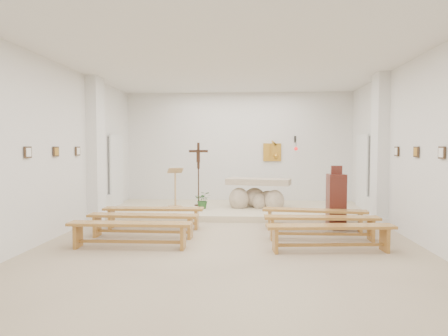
# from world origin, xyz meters

# --- Properties ---
(ground) EXTENTS (7.00, 10.00, 0.00)m
(ground) POSITION_xyz_m (0.00, 0.00, 0.00)
(ground) COLOR #C4B28D
(ground) RESTS_ON ground
(wall_left) EXTENTS (0.02, 10.00, 3.50)m
(wall_left) POSITION_xyz_m (-3.49, 0.00, 1.75)
(wall_left) COLOR silver
(wall_left) RESTS_ON ground
(wall_right) EXTENTS (0.02, 10.00, 3.50)m
(wall_right) POSITION_xyz_m (3.49, 0.00, 1.75)
(wall_right) COLOR silver
(wall_right) RESTS_ON ground
(wall_back) EXTENTS (7.00, 0.02, 3.50)m
(wall_back) POSITION_xyz_m (0.00, 4.99, 1.75)
(wall_back) COLOR silver
(wall_back) RESTS_ON ground
(ceiling) EXTENTS (7.00, 10.00, 0.02)m
(ceiling) POSITION_xyz_m (0.00, 0.00, 3.49)
(ceiling) COLOR silver
(ceiling) RESTS_ON wall_back
(sanctuary_platform) EXTENTS (6.98, 3.00, 0.15)m
(sanctuary_platform) POSITION_xyz_m (0.00, 3.50, 0.07)
(sanctuary_platform) COLOR beige
(sanctuary_platform) RESTS_ON ground
(pilaster_left) EXTENTS (0.26, 0.55, 3.50)m
(pilaster_left) POSITION_xyz_m (-3.37, 2.00, 1.75)
(pilaster_left) COLOR white
(pilaster_left) RESTS_ON ground
(pilaster_right) EXTENTS (0.26, 0.55, 3.50)m
(pilaster_right) POSITION_xyz_m (3.37, 2.00, 1.75)
(pilaster_right) COLOR white
(pilaster_right) RESTS_ON ground
(gold_wall_relief) EXTENTS (0.55, 0.04, 0.55)m
(gold_wall_relief) POSITION_xyz_m (1.05, 4.96, 1.65)
(gold_wall_relief) COLOR #C28B2D
(gold_wall_relief) RESTS_ON wall_back
(sanctuary_lamp) EXTENTS (0.11, 0.36, 0.44)m
(sanctuary_lamp) POSITION_xyz_m (1.75, 4.71, 1.81)
(sanctuary_lamp) COLOR black
(sanctuary_lamp) RESTS_ON wall_back
(station_frame_left_front) EXTENTS (0.03, 0.20, 0.20)m
(station_frame_left_front) POSITION_xyz_m (-3.47, -0.80, 1.72)
(station_frame_left_front) COLOR #3F2C1C
(station_frame_left_front) RESTS_ON wall_left
(station_frame_left_mid) EXTENTS (0.03, 0.20, 0.20)m
(station_frame_left_mid) POSITION_xyz_m (-3.47, 0.20, 1.72)
(station_frame_left_mid) COLOR #3F2C1C
(station_frame_left_mid) RESTS_ON wall_left
(station_frame_left_rear) EXTENTS (0.03, 0.20, 0.20)m
(station_frame_left_rear) POSITION_xyz_m (-3.47, 1.20, 1.72)
(station_frame_left_rear) COLOR #3F2C1C
(station_frame_left_rear) RESTS_ON wall_left
(station_frame_right_front) EXTENTS (0.03, 0.20, 0.20)m
(station_frame_right_front) POSITION_xyz_m (3.47, -0.80, 1.72)
(station_frame_right_front) COLOR #3F2C1C
(station_frame_right_front) RESTS_ON wall_right
(station_frame_right_mid) EXTENTS (0.03, 0.20, 0.20)m
(station_frame_right_mid) POSITION_xyz_m (3.47, 0.20, 1.72)
(station_frame_right_mid) COLOR #3F2C1C
(station_frame_right_mid) RESTS_ON wall_right
(station_frame_right_rear) EXTENTS (0.03, 0.20, 0.20)m
(station_frame_right_rear) POSITION_xyz_m (3.47, 1.20, 1.72)
(station_frame_right_rear) COLOR #3F2C1C
(station_frame_right_rear) RESTS_ON wall_right
(radiator_left) EXTENTS (0.10, 0.85, 0.52)m
(radiator_left) POSITION_xyz_m (-3.43, 2.70, 0.27)
(radiator_left) COLOR silver
(radiator_left) RESTS_ON ground
(radiator_right) EXTENTS (0.10, 0.85, 0.52)m
(radiator_right) POSITION_xyz_m (3.43, 2.70, 0.27)
(radiator_right) COLOR silver
(radiator_right) RESTS_ON ground
(altar) EXTENTS (1.81, 1.01, 0.88)m
(altar) POSITION_xyz_m (0.58, 3.41, 0.49)
(altar) COLOR beige
(altar) RESTS_ON sanctuary_platform
(lectern) EXTENTS (0.48, 0.45, 1.13)m
(lectern) POSITION_xyz_m (-1.68, 3.36, 0.71)
(lectern) COLOR tan
(lectern) RESTS_ON sanctuary_platform
(crucifix_stand) EXTENTS (0.54, 0.23, 1.78)m
(crucifix_stand) POSITION_xyz_m (-1.09, 3.70, 1.18)
(crucifix_stand) COLOR #321E10
(crucifix_stand) RESTS_ON sanctuary_platform
(potted_plant) EXTENTS (0.43, 0.38, 0.47)m
(potted_plant) POSITION_xyz_m (-0.89, 3.16, 0.38)
(potted_plant) COLOR #265622
(potted_plant) RESTS_ON sanctuary_platform
(donation_pedestal) EXTENTS (0.39, 0.39, 1.40)m
(donation_pedestal) POSITION_xyz_m (2.28, 1.49, 0.62)
(donation_pedestal) COLOR #4F1F16
(donation_pedestal) RESTS_ON ground
(bench_left_front) EXTENTS (2.22, 0.41, 0.47)m
(bench_left_front) POSITION_xyz_m (-1.76, 1.19, 0.35)
(bench_left_front) COLOR #AE7632
(bench_left_front) RESTS_ON ground
(bench_right_front) EXTENTS (2.23, 0.61, 0.47)m
(bench_right_front) POSITION_xyz_m (1.76, 1.19, 0.35)
(bench_right_front) COLOR #AE7632
(bench_right_front) RESTS_ON ground
(bench_left_second) EXTENTS (2.21, 0.40, 0.47)m
(bench_left_second) POSITION_xyz_m (-1.76, 0.32, 0.35)
(bench_left_second) COLOR #AE7632
(bench_left_second) RESTS_ON ground
(bench_right_second) EXTENTS (2.21, 0.39, 0.47)m
(bench_right_second) POSITION_xyz_m (1.76, 0.32, 0.35)
(bench_right_second) COLOR #AE7632
(bench_right_second) RESTS_ON ground
(bench_left_third) EXTENTS (2.21, 0.38, 0.47)m
(bench_left_third) POSITION_xyz_m (-1.76, -0.55, 0.35)
(bench_left_third) COLOR #AE7632
(bench_left_third) RESTS_ON ground
(bench_right_third) EXTENTS (2.23, 0.55, 0.47)m
(bench_right_third) POSITION_xyz_m (1.76, -0.55, 0.35)
(bench_right_third) COLOR #AE7632
(bench_right_third) RESTS_ON ground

